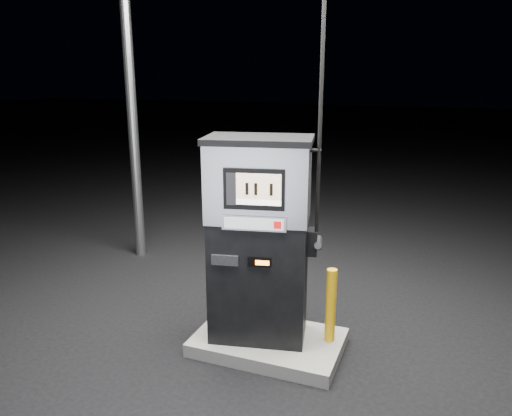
% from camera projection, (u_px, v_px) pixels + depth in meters
% --- Properties ---
extents(ground, '(80.00, 80.00, 0.00)m').
position_uv_depth(ground, '(268.00, 348.00, 5.56)').
color(ground, black).
rests_on(ground, ground).
extents(pump_island, '(1.60, 1.00, 0.15)m').
position_uv_depth(pump_island, '(269.00, 342.00, 5.54)').
color(pump_island, slate).
rests_on(pump_island, ground).
extents(fuel_dispenser, '(1.27, 0.86, 4.57)m').
position_uv_depth(fuel_dispenser, '(259.00, 238.00, 5.26)').
color(fuel_dispenser, black).
rests_on(fuel_dispenser, pump_island).
extents(bollard_left, '(0.14, 0.14, 0.94)m').
position_uv_depth(bollard_left, '(221.00, 291.00, 5.55)').
color(bollard_left, '#FFB60E').
rests_on(bollard_left, pump_island).
extents(bollard_right, '(0.12, 0.12, 0.83)m').
position_uv_depth(bollard_right, '(331.00, 306.00, 5.34)').
color(bollard_right, '#FFB60E').
rests_on(bollard_right, pump_island).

